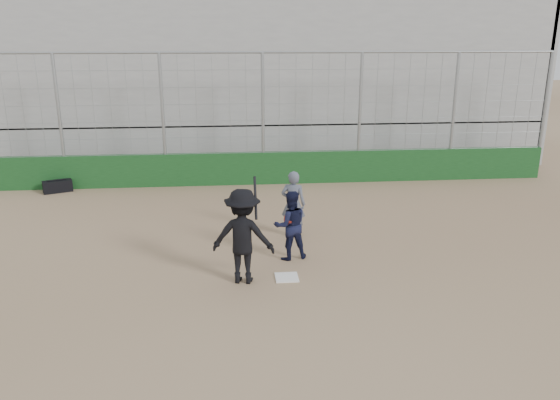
{
  "coord_description": "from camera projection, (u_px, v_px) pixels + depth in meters",
  "views": [
    {
      "loc": [
        -1.02,
        -9.58,
        4.5
      ],
      "look_at": [
        0.0,
        1.4,
        1.15
      ],
      "focal_mm": 35.0,
      "sensor_mm": 36.0,
      "label": 1
    }
  ],
  "objects": [
    {
      "name": "ground",
      "position": [
        287.0,
        278.0,
        10.53
      ],
      "size": [
        90.0,
        90.0,
        0.0
      ],
      "primitive_type": "plane",
      "color": "brown",
      "rests_on": "ground"
    },
    {
      "name": "home_plate",
      "position": [
        287.0,
        277.0,
        10.52
      ],
      "size": [
        0.44,
        0.44,
        0.02
      ],
      "primitive_type": "cube",
      "color": "white",
      "rests_on": "ground"
    },
    {
      "name": "backstop",
      "position": [
        263.0,
        154.0,
        16.92
      ],
      "size": [
        18.1,
        0.25,
        4.04
      ],
      "color": "#133C17",
      "rests_on": "ground"
    },
    {
      "name": "bleachers",
      "position": [
        255.0,
        77.0,
        21.06
      ],
      "size": [
        20.25,
        6.7,
        6.98
      ],
      "color": "gray",
      "rests_on": "ground"
    },
    {
      "name": "batter_at_plate",
      "position": [
        243.0,
        236.0,
        10.14
      ],
      "size": [
        1.29,
        0.9,
        1.96
      ],
      "color": "black",
      "rests_on": "ground"
    },
    {
      "name": "catcher_crouched",
      "position": [
        290.0,
        236.0,
        11.28
      ],
      "size": [
        0.82,
        0.7,
        1.02
      ],
      "color": "black",
      "rests_on": "ground"
    },
    {
      "name": "umpire",
      "position": [
        293.0,
        207.0,
        12.53
      ],
      "size": [
        0.65,
        0.53,
        1.4
      ],
      "primitive_type": "imported",
      "rotation": [
        0.0,
        0.0,
        2.83
      ],
      "color": "#4D5362",
      "rests_on": "ground"
    },
    {
      "name": "equipment_bag",
      "position": [
        58.0,
        186.0,
        16.22
      ],
      "size": [
        0.89,
        0.64,
        0.39
      ],
      "color": "black",
      "rests_on": "ground"
    }
  ]
}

